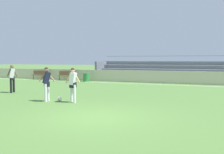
# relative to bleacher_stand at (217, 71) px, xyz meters

# --- Properties ---
(ground_plane) EXTENTS (160.00, 160.00, 0.00)m
(ground_plane) POSITION_rel_bleacher_stand_xyz_m (-3.90, -16.19, -1.01)
(ground_plane) COLOR #517A38
(field_line_sideline) EXTENTS (44.00, 0.12, 0.01)m
(field_line_sideline) POSITION_rel_bleacher_stand_xyz_m (-3.90, -3.67, -1.01)
(field_line_sideline) COLOR white
(field_line_sideline) RESTS_ON ground
(sideline_wall) EXTENTS (48.00, 0.16, 1.05)m
(sideline_wall) POSITION_rel_bleacher_stand_xyz_m (-3.90, -2.32, -0.49)
(sideline_wall) COLOR beige
(sideline_wall) RESTS_ON ground
(bleacher_stand) EXTENTS (22.32, 3.07, 2.40)m
(bleacher_stand) POSITION_rel_bleacher_stand_xyz_m (0.00, 0.00, 0.00)
(bleacher_stand) COLOR #B2B2B7
(bleacher_stand) RESTS_ON ground
(bench_near_wall_gap) EXTENTS (1.80, 0.40, 0.90)m
(bench_near_wall_gap) POSITION_rel_bleacher_stand_xyz_m (-13.36, -3.08, -0.47)
(bench_near_wall_gap) COLOR brown
(bench_near_wall_gap) RESTS_ON ground
(bench_centre_sideline) EXTENTS (1.80, 0.40, 0.90)m
(bench_centre_sideline) POSITION_rel_bleacher_stand_xyz_m (-16.47, -3.08, -0.47)
(bench_centre_sideline) COLOR brown
(bench_centre_sideline) RESTS_ON ground
(trash_bin) EXTENTS (0.60, 0.60, 0.77)m
(trash_bin) POSITION_rel_bleacher_stand_xyz_m (-11.07, -3.37, -0.63)
(trash_bin) COLOR #2D7F3D
(trash_bin) RESTS_ON ground
(player_white_wide_left) EXTENTS (0.58, 0.45, 1.62)m
(player_white_wide_left) POSITION_rel_bleacher_stand_xyz_m (-6.24, -13.78, -0.05)
(player_white_wide_left) COLOR white
(player_white_wide_left) RESTS_ON ground
(player_dark_trailing_run) EXTENTS (0.73, 0.52, 1.64)m
(player_dark_trailing_run) POSITION_rel_bleacher_stand_xyz_m (-7.56, -13.99, -0.04)
(player_dark_trailing_run) COLOR white
(player_dark_trailing_run) RESTS_ON ground
(player_white_pressing_high) EXTENTS (0.63, 0.50, 1.69)m
(player_white_pressing_high) POSITION_rel_bleacher_stand_xyz_m (-11.50, -12.09, 0.00)
(player_white_pressing_high) COLOR black
(player_white_pressing_high) RESTS_ON ground
(soccer_ball) EXTENTS (0.22, 0.22, 0.22)m
(soccer_ball) POSITION_rel_bleacher_stand_xyz_m (-7.01, -13.74, -0.90)
(soccer_ball) COLOR white
(soccer_ball) RESTS_ON ground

